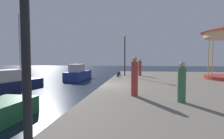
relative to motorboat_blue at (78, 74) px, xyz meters
The scene contains 11 objects.
ground_plane 10.79m from the motorboat_blue, 62.09° to the right, with size 120.00×120.00×0.00m, color black.
quay_dock 15.99m from the motorboat_blue, 36.53° to the right, with size 15.60×29.24×0.80m, color gray.
motorboat_blue is the anchor object (origin of this frame).
sailboat_navy 8.93m from the motorboat_blue, 111.59° to the right, with size 3.23×5.82×6.72m.
lamp_post_mid_promenade 7.30m from the motorboat_blue, 19.56° to the right, with size 0.36×0.36×4.61m.
bollard_center 5.76m from the motorboat_blue, 15.78° to the right, with size 0.24×0.24×0.40m, color #2D2D33.
bollard_south 6.76m from the motorboat_blue, 34.23° to the right, with size 0.24×0.24×0.40m, color #2D2D33.
bollard_north 5.82m from the motorboat_blue, 18.27° to the right, with size 0.24×0.24×0.40m, color #2D2D33.
person_by_the_water 8.22m from the motorboat_blue, 14.48° to the right, with size 0.34×0.34×1.89m.
person_near_carousel 15.11m from the motorboat_blue, 60.76° to the right, with size 0.34×0.34×1.96m.
person_mid_promenade 17.04m from the motorboat_blue, 56.62° to the right, with size 0.34×0.34×1.73m.
Camera 1 is at (2.37, -12.42, 2.62)m, focal length 28.09 mm.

